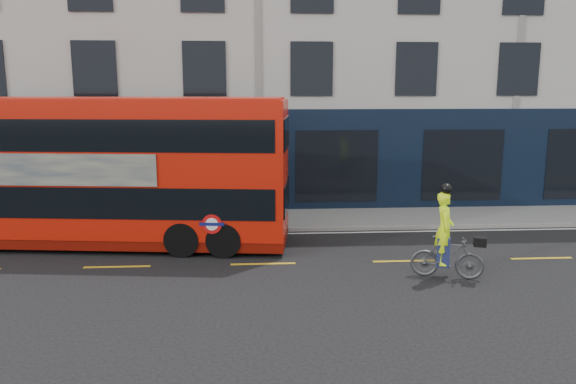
{
  "coord_description": "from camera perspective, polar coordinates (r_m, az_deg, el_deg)",
  "views": [
    {
      "loc": [
        -0.27,
        -13.47,
        4.88
      ],
      "look_at": [
        0.72,
        1.82,
        1.97
      ],
      "focal_mm": 35.0,
      "sensor_mm": 36.0,
      "label": 1
    }
  ],
  "objects": [
    {
      "name": "kerb",
      "position": [
        19.09,
        -2.76,
        -3.87
      ],
      "size": [
        60.0,
        0.12,
        0.13
      ],
      "primitive_type": "cube",
      "color": "gray",
      "rests_on": "ground"
    },
    {
      "name": "road_edge_line",
      "position": [
        18.81,
        -2.75,
        -4.28
      ],
      "size": [
        58.0,
        0.1,
        0.01
      ],
      "primitive_type": "cube",
      "color": "silver",
      "rests_on": "ground"
    },
    {
      "name": "lane_dashes",
      "position": [
        15.74,
        -2.55,
        -7.3
      ],
      "size": [
        58.0,
        0.12,
        0.01
      ],
      "primitive_type": null,
      "color": "gold",
      "rests_on": "ground"
    },
    {
      "name": "cyclist",
      "position": [
        14.96,
        15.79,
        -5.37
      ],
      "size": [
        1.91,
        1.05,
        2.47
      ],
      "rotation": [
        0.0,
        0.0,
        -0.31
      ],
      "color": "#47494C",
      "rests_on": "ground"
    },
    {
      "name": "bus",
      "position": [
        18.02,
        -18.12,
        2.06
      ],
      "size": [
        11.45,
        3.83,
        4.53
      ],
      "rotation": [
        0.0,
        0.0,
        -0.12
      ],
      "color": "red",
      "rests_on": "ground"
    },
    {
      "name": "pavement",
      "position": [
        20.54,
        -2.83,
        -2.83
      ],
      "size": [
        60.0,
        3.0,
        0.12
      ],
      "primitive_type": "cube",
      "color": "gray",
      "rests_on": "ground"
    },
    {
      "name": "building_terrace",
      "position": [
        26.54,
        -3.21,
        16.39
      ],
      "size": [
        50.0,
        10.07,
        15.0
      ],
      "color": "beige",
      "rests_on": "ground"
    },
    {
      "name": "ground",
      "position": [
        14.33,
        -2.42,
        -9.17
      ],
      "size": [
        120.0,
        120.0,
        0.0
      ],
      "primitive_type": "plane",
      "color": "black",
      "rests_on": "ground"
    }
  ]
}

